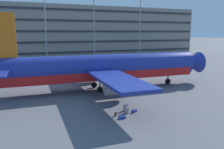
% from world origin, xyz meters
% --- Properties ---
extents(ground_plane, '(600.00, 600.00, 0.00)m').
position_xyz_m(ground_plane, '(0.00, 0.00, 0.00)').
color(ground_plane, '#5B5B60').
extents(terminal_structure, '(124.74, 14.59, 18.29)m').
position_xyz_m(terminal_structure, '(0.00, 54.04, 9.15)').
color(terminal_structure, gray).
rests_on(terminal_structure, ground_plane).
extents(airliner, '(36.72, 29.48, 11.30)m').
position_xyz_m(airliner, '(4.54, -1.47, 3.32)').
color(airliner, navy).
rests_on(airliner, ground_plane).
extents(light_mast_center_left, '(1.80, 0.50, 20.76)m').
position_xyz_m(light_mast_center_left, '(1.04, 40.21, 12.05)').
color(light_mast_center_left, gray).
rests_on(light_mast_center_left, ground_plane).
extents(light_mast_center_right, '(1.80, 0.50, 24.13)m').
position_xyz_m(light_mast_center_right, '(16.64, 40.21, 13.79)').
color(light_mast_center_right, gray).
rests_on(light_mast_center_right, ground_plane).
extents(light_mast_right, '(1.80, 0.50, 24.04)m').
position_xyz_m(light_mast_right, '(33.90, 40.21, 13.74)').
color(light_mast_right, gray).
rests_on(light_mast_right, ground_plane).
extents(suitcase_black, '(0.35, 0.47, 0.80)m').
position_xyz_m(suitcase_black, '(3.47, -12.55, 0.35)').
color(suitcase_black, gray).
rests_on(suitcase_black, ground_plane).
extents(suitcase_navy, '(0.49, 0.27, 0.86)m').
position_xyz_m(suitcase_navy, '(3.76, -11.67, 0.39)').
color(suitcase_navy, gray).
rests_on(suitcase_navy, ground_plane).
extents(suitcase_laid_flat, '(0.72, 0.62, 0.27)m').
position_xyz_m(suitcase_laid_flat, '(4.41, -12.58, 0.14)').
color(suitcase_laid_flat, navy).
rests_on(suitcase_laid_flat, ground_plane).
extents(suitcase_red, '(0.72, 0.52, 0.24)m').
position_xyz_m(suitcase_red, '(2.39, -13.79, 0.12)').
color(suitcase_red, navy).
rests_on(suitcase_red, ground_plane).
extents(backpack_orange, '(0.33, 0.35, 0.48)m').
position_xyz_m(backpack_orange, '(2.01, -12.87, 0.21)').
color(backpack_orange, '#592619').
rests_on(backpack_orange, ground_plane).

